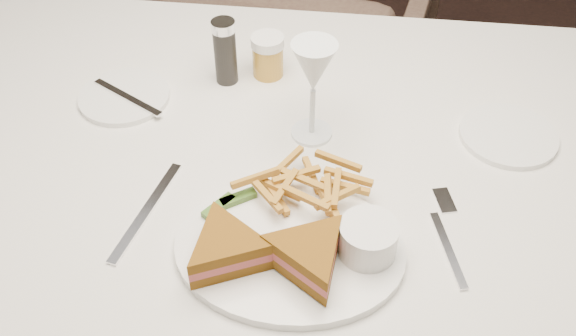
# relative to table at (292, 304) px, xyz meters

# --- Properties ---
(table) EXTENTS (1.45, 0.99, 0.75)m
(table) POSITION_rel_table_xyz_m (0.00, 0.00, 0.00)
(table) COLOR silver
(table) RESTS_ON ground
(chair_far) EXTENTS (0.81, 0.77, 0.74)m
(chair_far) POSITION_rel_table_xyz_m (-0.09, 0.97, -0.01)
(chair_far) COLOR #4B382E
(chair_far) RESTS_ON ground
(table_setting) EXTENTS (0.82, 0.57, 0.18)m
(table_setting) POSITION_rel_table_xyz_m (0.01, -0.07, 0.41)
(table_setting) COLOR white
(table_setting) RESTS_ON table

